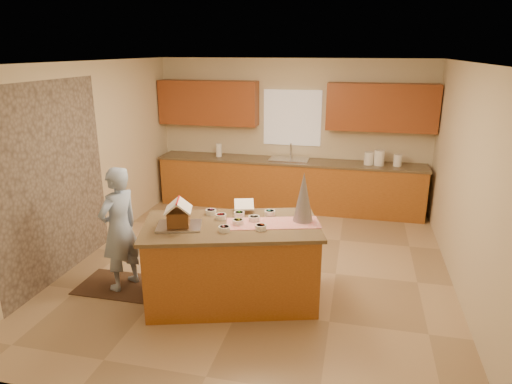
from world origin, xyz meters
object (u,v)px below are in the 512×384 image
at_px(tinsel_tree, 303,197).
at_px(gingerbread_house, 179,216).
at_px(island_base, 232,265).
at_px(boy, 119,229).

bearing_deg(tinsel_tree, gingerbread_house, -159.38).
height_order(island_base, tinsel_tree, tinsel_tree).
bearing_deg(tinsel_tree, boy, -172.82).
height_order(island_base, gingerbread_house, gingerbread_house).
bearing_deg(boy, gingerbread_house, 95.21).
xyz_separation_m(boy, gingerbread_house, (0.87, -0.22, 0.32)).
bearing_deg(gingerbread_house, tinsel_tree, 20.62).
xyz_separation_m(island_base, boy, (-1.41, 0.01, 0.32)).
relative_size(tinsel_tree, gingerbread_house, 1.59).
relative_size(island_base, tinsel_tree, 3.27).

